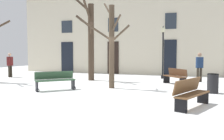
% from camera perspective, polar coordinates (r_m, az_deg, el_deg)
% --- Properties ---
extents(ground_plane, '(34.87, 34.87, 0.00)m').
position_cam_1_polar(ground_plane, '(11.71, -2.88, -4.54)').
color(ground_plane, white).
extents(building_facade, '(21.79, 0.60, 6.98)m').
position_cam_1_polar(building_facade, '(20.00, 7.02, 9.16)').
color(building_facade, beige).
rests_on(building_facade, ground).
extents(tree_near_facade, '(2.40, 1.36, 4.31)m').
position_cam_1_polar(tree_near_facade, '(12.15, -0.22, 5.98)').
color(tree_near_facade, '#4C3D2D').
rests_on(tree_near_facade, ground).
extents(tree_foreground, '(1.82, 1.26, 5.46)m').
position_cam_1_polar(tree_foreground, '(15.61, -5.03, 7.26)').
color(tree_foreground, '#423326').
rests_on(tree_foreground, ground).
extents(streetlamp, '(0.30, 0.30, 3.51)m').
position_cam_1_polar(streetlamp, '(16.96, 11.58, 5.35)').
color(streetlamp, black).
rests_on(streetlamp, ground).
extents(litter_bin, '(0.49, 0.49, 0.84)m').
position_cam_1_polar(litter_bin, '(11.53, 22.06, -2.84)').
color(litter_bin, black).
rests_on(litter_bin, ground).
extents(bench_back_to_back_left, '(1.59, 1.62, 0.87)m').
position_cam_1_polar(bench_back_to_back_left, '(11.81, -12.89, -2.31)').
color(bench_back_to_back_left, '#2D4C33').
rests_on(bench_back_to_back_left, ground).
extents(bench_near_center_tree, '(1.09, 1.92, 0.91)m').
position_cam_1_polar(bench_near_center_tree, '(8.34, 17.62, -4.97)').
color(bench_near_center_tree, brown).
rests_on(bench_near_center_tree, ground).
extents(bench_far_corner, '(1.41, 1.53, 0.87)m').
position_cam_1_polar(bench_far_corner, '(13.99, 14.27, -1.40)').
color(bench_far_corner, '#51331E').
rests_on(bench_far_corner, ground).
extents(person_crossing_plaza, '(0.44, 0.35, 1.73)m').
position_cam_1_polar(person_crossing_plaza, '(15.61, 19.38, 0.95)').
color(person_crossing_plaza, '#2D271E').
rests_on(person_crossing_plaza, ground).
extents(person_by_shop_door, '(0.25, 0.40, 1.71)m').
position_cam_1_polar(person_by_shop_door, '(18.96, -22.31, 1.33)').
color(person_by_shop_door, '#2D271E').
rests_on(person_by_shop_door, ground).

